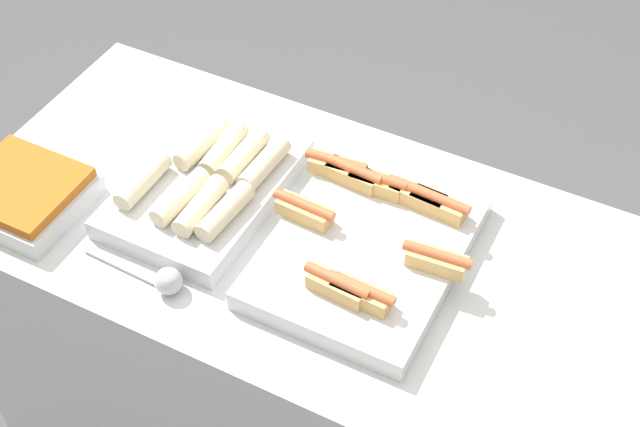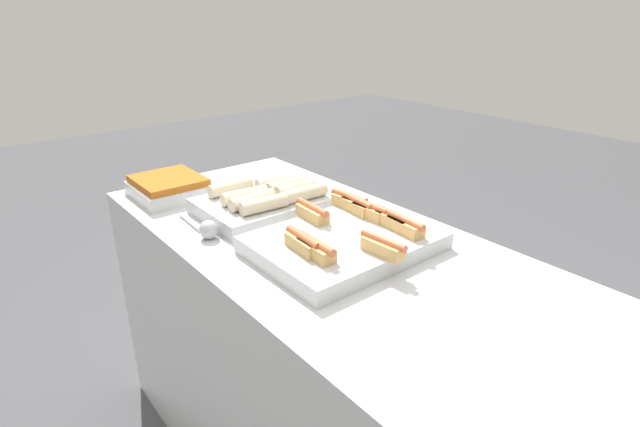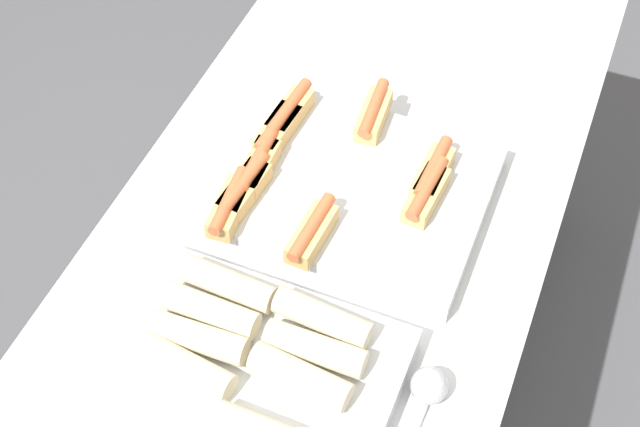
{
  "view_description": "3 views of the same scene",
  "coord_description": "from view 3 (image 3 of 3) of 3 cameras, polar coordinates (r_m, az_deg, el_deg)",
  "views": [
    {
      "loc": [
        0.45,
        -1.12,
        2.35
      ],
      "look_at": [
        -0.13,
        0.0,
        1.0
      ],
      "focal_mm": 50.0,
      "sensor_mm": 36.0,
      "label": 1
    },
    {
      "loc": [
        0.93,
        -0.86,
        1.57
      ],
      "look_at": [
        -0.13,
        0.0,
        1.0
      ],
      "focal_mm": 28.0,
      "sensor_mm": 36.0,
      "label": 2
    },
    {
      "loc": [
        -0.98,
        -0.35,
        2.16
      ],
      "look_at": [
        -0.13,
        0.0,
        1.0
      ],
      "focal_mm": 50.0,
      "sensor_mm": 36.0,
      "label": 3
    }
  ],
  "objects": [
    {
      "name": "ground_plane",
      "position": [
        2.4,
        1.17,
        -12.86
      ],
      "size": [
        12.0,
        12.0,
        0.0
      ],
      "primitive_type": "plane",
      "color": "#4C4C51"
    },
    {
      "name": "counter",
      "position": [
        1.99,
        1.39,
        -7.08
      ],
      "size": [
        1.87,
        0.76,
        0.92
      ],
      "color": "silver",
      "rests_on": "ground_plane"
    },
    {
      "name": "tray_hotdogs",
      "position": [
        1.58,
        1.16,
        1.9
      ],
      "size": [
        0.44,
        0.5,
        0.1
      ],
      "color": "silver",
      "rests_on": "counter"
    },
    {
      "name": "tray_wraps",
      "position": [
        1.37,
        -4.47,
        -9.6
      ],
      "size": [
        0.31,
        0.45,
        0.1
      ],
      "color": "silver",
      "rests_on": "counter"
    },
    {
      "name": "serving_spoon_near",
      "position": [
        1.37,
        6.85,
        -11.28
      ],
      "size": [
        0.24,
        0.06,
        0.06
      ],
      "color": "#B2B5BA",
      "rests_on": "counter"
    }
  ]
}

